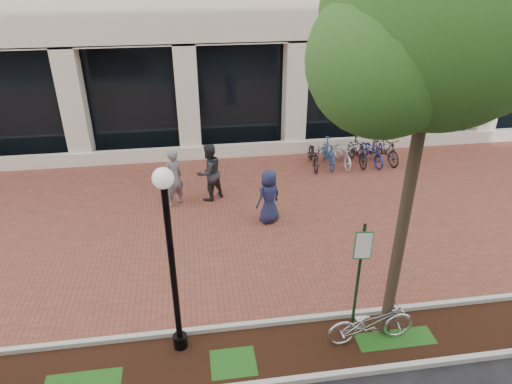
{
  "coord_description": "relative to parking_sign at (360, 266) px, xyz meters",
  "views": [
    {
      "loc": [
        -1.93,
        -11.58,
        7.0
      ],
      "look_at": [
        -0.32,
        -0.8,
        1.23
      ],
      "focal_mm": 32.0,
      "sensor_mm": 36.0,
      "label": 1
    }
  ],
  "objects": [
    {
      "name": "ground",
      "position": [
        -1.1,
        4.87,
        -1.64
      ],
      "size": [
        120.0,
        120.0,
        0.0
      ],
      "primitive_type": "plane",
      "color": "black",
      "rests_on": "ground"
    },
    {
      "name": "brick_plaza",
      "position": [
        -1.1,
        4.87,
        -1.63
      ],
      "size": [
        40.0,
        9.0,
        0.01
      ],
      "primitive_type": "cube",
      "color": "brown",
      "rests_on": "ground"
    },
    {
      "name": "planting_strip",
      "position": [
        -1.1,
        -0.38,
        -1.63
      ],
      "size": [
        40.0,
        1.5,
        0.01
      ],
      "primitive_type": "cube",
      "color": "black",
      "rests_on": "ground"
    },
    {
      "name": "curb_plaza_side",
      "position": [
        -1.1,
        0.37,
        -1.58
      ],
      "size": [
        40.0,
        0.12,
        0.12
      ],
      "primitive_type": "cube",
      "color": "#B3B4A9",
      "rests_on": "ground"
    },
    {
      "name": "curb_street_side",
      "position": [
        -1.1,
        -1.13,
        -1.58
      ],
      "size": [
        40.0,
        0.12,
        0.12
      ],
      "primitive_type": "cube",
      "color": "#B3B4A9",
      "rests_on": "ground"
    },
    {
      "name": "parking_sign",
      "position": [
        0.0,
        0.0,
        0.0
      ],
      "size": [
        0.34,
        0.07,
        2.59
      ],
      "rotation": [
        0.0,
        0.0,
        -0.12
      ],
      "color": "#163D1F",
      "rests_on": "ground"
    },
    {
      "name": "lamppost",
      "position": [
        -3.54,
        0.05,
        0.59
      ],
      "size": [
        0.36,
        0.36,
        3.93
      ],
      "color": "black",
      "rests_on": "ground"
    },
    {
      "name": "street_tree",
      "position": [
        0.7,
        -0.13,
        4.37
      ],
      "size": [
        4.2,
        3.5,
        7.99
      ],
      "color": "#473B28",
      "rests_on": "ground"
    },
    {
      "name": "locked_bicycle",
      "position": [
        0.24,
        -0.34,
        -1.16
      ],
      "size": [
        1.83,
        0.71,
        0.95
      ],
      "primitive_type": "imported",
      "rotation": [
        0.0,
        0.0,
        1.62
      ],
      "color": "#B6B6BA",
      "rests_on": "ground"
    },
    {
      "name": "pedestrian_left",
      "position": [
        -3.68,
        5.93,
        -0.71
      ],
      "size": [
        0.8,
        0.75,
        1.85
      ],
      "primitive_type": "imported",
      "rotation": [
        0.0,
        0.0,
        3.75
      ],
      "color": "slate",
      "rests_on": "ground"
    },
    {
      "name": "pedestrian_mid",
      "position": [
        -2.58,
        6.13,
        -0.71
      ],
      "size": [
        1.14,
        1.09,
        1.85
      ],
      "primitive_type": "imported",
      "rotation": [
        0.0,
        0.0,
        3.75
      ],
      "color": "#27272C",
      "rests_on": "ground"
    },
    {
      "name": "pedestrian_right",
      "position": [
        -0.98,
        4.52,
        -0.83
      ],
      "size": [
        0.94,
        0.84,
        1.61
      ],
      "primitive_type": "imported",
      "rotation": [
        0.0,
        0.0,
        3.66
      ],
      "color": "#1C2246",
      "rests_on": "ground"
    },
    {
      "name": "bollard",
      "position": [
        3.62,
        8.2,
        -1.1
      ],
      "size": [
        0.12,
        0.12,
        1.05
      ],
      "color": "#ADADB1",
      "rests_on": "ground"
    },
    {
      "name": "bike_rack_cluster",
      "position": [
        2.65,
        8.04,
        -1.15
      ],
      "size": [
        3.51,
        1.81,
        1.02
      ],
      "rotation": [
        0.0,
        0.0,
        0.02
      ],
      "color": "black",
      "rests_on": "ground"
    }
  ]
}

